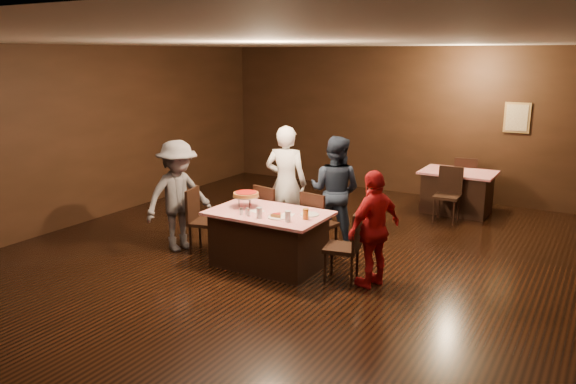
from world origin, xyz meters
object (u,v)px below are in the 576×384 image
Objects in this scene: chair_back_near at (447,195)px; plate_empty at (310,214)px; chair_far_right at (320,223)px; diner_white_jacket at (286,183)px; chair_back_far at (465,181)px; diner_grey_knit at (178,196)px; chair_end_left at (205,221)px; chair_end_right at (342,246)px; main_table at (269,239)px; diner_red_shirt at (374,229)px; glass_front_left at (259,213)px; glass_front_right at (288,216)px; pizza_stand at (246,194)px; back_table at (457,192)px; diner_navy_hoodie at (335,191)px; chair_far_left at (273,215)px; glass_amber at (306,214)px.

plate_empty is at bearing -108.69° from chair_back_near.
chair_far_right is 1.00× the size of chair_back_near.
chair_far_right is at bearing 140.18° from diner_white_jacket.
diner_grey_knit is (-3.05, -4.73, 0.35)m from chair_back_far.
diner_white_jacket is at bearing -132.76° from chair_back_near.
chair_end_left is 2.20m from chair_end_right.
diner_red_shirt is (1.49, 0.09, 0.36)m from main_table.
main_table is at bearing 62.91° from chair_back_far.
glass_front_right is (0.40, 0.05, 0.00)m from glass_front_left.
diner_white_jacket reaches higher than pizza_stand.
diner_white_jacket reaches higher than back_table.
diner_navy_hoodie is (0.36, 1.31, 0.45)m from main_table.
chair_far_left is at bearing 90.00° from pizza_stand.
diner_red_shirt is (0.39, 0.09, 0.27)m from chair_end_right.
diner_grey_knit is at bearing -126.49° from back_table.
chair_back_near is 0.58× the size of diner_grey_knit.
main_table is at bearing -66.63° from diner_red_shirt.
back_table is 4.46m from pizza_stand.
glass_front_left is (1.56, -0.20, 0.02)m from diner_grey_knit.
chair_back_far is 0.57× the size of diner_navy_hoodie.
glass_front_right is (-1.09, -3.58, 0.37)m from chair_back_near.
diner_navy_hoodie reaches higher than chair_end_right.
chair_back_far is (1.94, 3.88, 0.00)m from chair_far_left.
chair_end_left is 3.80× the size of plate_empty.
chair_far_left reaches higher than glass_front_left.
diner_white_jacket is at bearing 107.29° from glass_front_left.
glass_front_left is 0.40m from glass_front_right.
diner_red_shirt is (2.59, 0.09, 0.27)m from chair_end_left.
chair_back_far is (0.00, 0.60, 0.09)m from back_table.
chair_far_right is (-1.14, -3.28, 0.09)m from back_table.
pizza_stand reaches higher than glass_amber.
chair_far_left and chair_end_left have the same top height.
back_table is 5.20× the size of plate_empty.
chair_end_left is 2.00m from diner_navy_hoodie.
diner_red_shirt is at bearing 3.63° from main_table.
chair_far_left is 6.79× the size of glass_amber.
chair_back_far is (0.00, 1.30, 0.00)m from chair_back_near.
chair_far_right is at bearing 71.57° from glass_front_left.
chair_end_right reaches higher than main_table.
glass_front_right is at bearing -80.43° from chair_end_right.
main_table is at bearing 150.95° from glass_front_right.
back_table is 0.72× the size of diner_white_jacket.
glass_front_left is at bearing -119.49° from chair_end_left.
chair_back_near is (1.54, 3.33, 0.09)m from main_table.
chair_far_right is at bearing -109.21° from back_table.
chair_far_left is 6.79× the size of glass_front_right.
chair_far_left is 1.33m from glass_amber.
chair_end_left is 0.53× the size of diner_white_jacket.
back_table is at bearing 75.68° from glass_front_right.
chair_end_right is 1.00× the size of chair_back_near.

